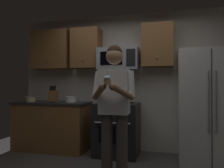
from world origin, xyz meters
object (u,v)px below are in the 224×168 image
at_px(oven_range, 117,129).
at_px(microwave, 119,59).
at_px(refrigerator, 208,106).
at_px(bowl_large_white, 71,99).
at_px(knife_block, 53,96).
at_px(cupcake, 107,80).
at_px(bowl_small_colored, 30,99).
at_px(person, 114,104).

relative_size(oven_range, microwave, 1.26).
xyz_separation_m(refrigerator, bowl_large_white, (-2.42, 0.08, 0.07)).
bearing_deg(knife_block, cupcake, -43.45).
relative_size(knife_block, bowl_small_colored, 1.63).
xyz_separation_m(knife_block, bowl_large_white, (0.33, 0.07, -0.06)).
xyz_separation_m(bowl_small_colored, cupcake, (1.97, -1.40, 0.32)).
xyz_separation_m(oven_range, microwave, (0.00, 0.12, 1.26)).
bearing_deg(cupcake, knife_block, 136.55).
xyz_separation_m(microwave, cupcake, (0.21, -1.53, -0.43)).
bearing_deg(microwave, bowl_large_white, -175.02).
distance_m(oven_range, bowl_large_white, 1.05).
bearing_deg(refrigerator, knife_block, 179.80).
bearing_deg(microwave, refrigerator, -6.03).
distance_m(bowl_small_colored, cupcake, 2.44).
xyz_separation_m(refrigerator, person, (-1.29, -1.05, 0.10)).
height_order(refrigerator, bowl_large_white, refrigerator).
bearing_deg(person, cupcake, -90.00).
height_order(knife_block, bowl_small_colored, knife_block).
bearing_deg(refrigerator, person, -140.90).
bearing_deg(microwave, person, -80.03).
relative_size(oven_range, cupcake, 5.36).
bearing_deg(bowl_large_white, cupcake, -52.18).
height_order(microwave, bowl_small_colored, microwave).
bearing_deg(oven_range, refrigerator, -1.50).
height_order(refrigerator, person, refrigerator).
bearing_deg(microwave, oven_range, -90.02).
distance_m(oven_range, cupcake, 1.65).
distance_m(refrigerator, cupcake, 1.92).
distance_m(knife_block, person, 1.80).
bearing_deg(bowl_small_colored, microwave, 4.37).
xyz_separation_m(knife_block, cupcake, (1.46, -1.39, 0.25)).
bearing_deg(bowl_small_colored, bowl_large_white, 3.70).
bearing_deg(oven_range, microwave, 89.98).
bearing_deg(cupcake, person, 90.00).
relative_size(microwave, cupcake, 4.26).
bearing_deg(cupcake, microwave, 97.87).
height_order(microwave, person, microwave).
bearing_deg(person, oven_range, 101.05).
bearing_deg(bowl_large_white, refrigerator, -1.86).
xyz_separation_m(oven_range, person, (0.21, -1.09, 0.53)).
xyz_separation_m(microwave, bowl_large_white, (-0.92, -0.08, -0.75)).
bearing_deg(person, knife_block, 144.16).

